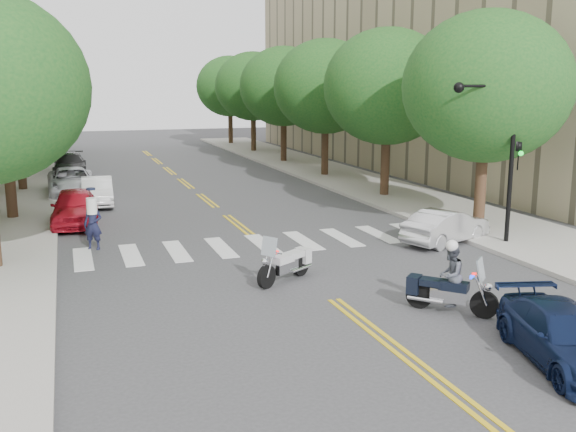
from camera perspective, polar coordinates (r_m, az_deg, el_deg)
name	(u,v)px	position (r m, az deg, el deg)	size (l,w,h in m)	color
ground	(334,300)	(17.30, 4.09, -7.44)	(140.00, 140.00, 0.00)	#38383A
sidewalk_left	(9,191)	(37.54, -23.53, 2.07)	(5.00, 60.00, 0.15)	#9E9991
sidewalk_right	(335,175)	(40.70, 4.19, 3.66)	(5.00, 60.00, 0.15)	#9E9991
building_right	(521,11)	(52.61, 20.00, 16.72)	(26.00, 44.00, 22.00)	tan
tree_l_1	(2,87)	(29.10, -24.11, 10.42)	(6.40, 6.40, 8.45)	#382316
tree_l_2	(15,87)	(37.08, -23.12, 10.52)	(6.40, 6.40, 8.45)	#382316
tree_l_3	(23,87)	(45.07, -22.49, 10.58)	(6.40, 6.40, 8.45)	#382316
tree_l_4	(29,86)	(53.06, -22.05, 10.62)	(6.40, 6.40, 8.45)	#382316
tree_l_5	(33,86)	(61.05, -21.72, 10.66)	(6.40, 6.40, 8.45)	#382316
tree_r_0	(486,87)	(26.00, 17.23, 10.88)	(6.40, 6.40, 8.45)	#382316
tree_r_1	(387,87)	(32.80, 8.82, 11.28)	(6.40, 6.40, 8.45)	#382316
tree_r_2	(326,87)	(40.05, 3.37, 11.41)	(6.40, 6.40, 8.45)	#382316
tree_r_3	(284,86)	(47.54, -0.40, 11.44)	(6.40, 6.40, 8.45)	#382316
tree_r_4	(253,86)	(55.18, -3.13, 11.43)	(6.40, 6.40, 8.45)	#382316
tree_r_5	(230,86)	(62.90, -5.19, 11.41)	(6.40, 6.40, 8.45)	#382316
traffic_signal_pole	(501,142)	(23.42, 18.44, 6.30)	(2.82, 0.42, 6.00)	black
motorcycle_police	(448,280)	(16.59, 14.03, -5.56)	(1.76, 1.86, 1.88)	black
motorcycle_parked	(288,263)	(18.80, 0.01, -4.23)	(2.02, 1.46, 1.46)	black
officer_standing	(93,225)	(23.24, -16.95, -0.75)	(0.64, 0.42, 1.75)	#161933
convertible	(446,226)	(23.88, 13.86, -0.88)	(1.32, 3.78, 1.25)	silver
sedan_blue	(565,336)	(14.46, 23.41, -9.79)	(1.65, 4.06, 1.18)	#0E193A
parked_car_a	(75,207)	(27.53, -18.42, 0.75)	(1.78, 4.41, 1.50)	#B41323
parked_car_b	(97,191)	(31.92, -16.59, 2.11)	(1.40, 4.01, 1.32)	white
parked_car_c	(72,182)	(35.27, -18.66, 2.92)	(2.36, 5.11, 1.42)	#B0B2B8
parked_car_d	(70,165)	(42.95, -18.82, 4.33)	(1.97, 4.85, 1.41)	black
parked_car_e	(69,161)	(44.78, -18.85, 4.62)	(1.70, 4.22, 1.44)	#A4A3A8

